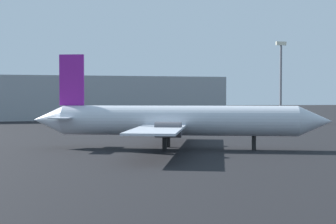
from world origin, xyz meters
TOP-DOWN VIEW (x-y plane):
  - airplane_on_taxiway at (9.37, 46.32)m, footprint 32.95×28.41m
  - light_mast_right at (45.68, 92.92)m, footprint 2.40×0.50m
  - terminal_building at (-8.96, 124.98)m, footprint 99.06×21.95m

SIDE VIEW (x-z plane):
  - airplane_on_taxiway at x=9.37m, z-range -2.17..8.59m
  - terminal_building at x=-8.96m, z-range 0.00..11.12m
  - light_mast_right at x=45.68m, z-range 1.25..19.44m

